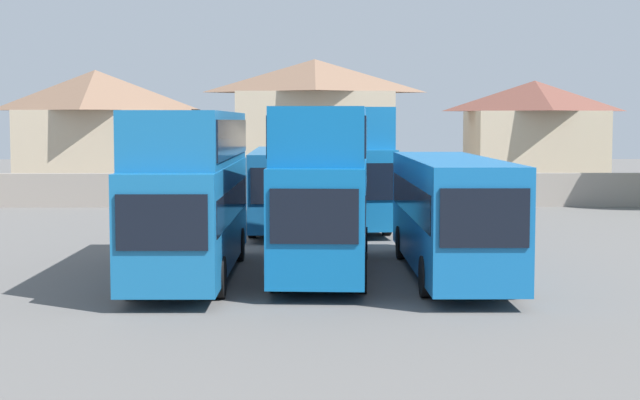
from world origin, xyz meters
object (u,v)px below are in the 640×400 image
at_px(bus_5, 347,160).
at_px(house_terrace_centre, 315,126).
at_px(bus_4, 283,183).
at_px(house_terrace_right, 534,136).
at_px(bus_1, 191,185).
at_px(bus_2, 324,181).
at_px(bus_3, 450,209).
at_px(house_terrace_left, 96,131).

height_order(bus_5, house_terrace_centre, house_terrace_centre).
height_order(bus_4, house_terrace_centre, house_terrace_centre).
height_order(house_terrace_centre, house_terrace_right, house_terrace_centre).
bearing_deg(bus_1, bus_2, 98.28).
xyz_separation_m(bus_3, house_terrace_right, (10.25, 33.20, 1.64)).
bearing_deg(house_terrace_left, bus_3, -62.01).
xyz_separation_m(bus_3, bus_4, (-5.27, 13.23, -0.09)).
height_order(bus_1, bus_5, bus_5).
xyz_separation_m(bus_5, house_terrace_right, (12.70, 19.42, 0.75)).
xyz_separation_m(bus_1, house_terrace_centre, (3.95, 32.03, 1.53)).
bearing_deg(house_terrace_right, house_terrace_left, -178.92).
bearing_deg(bus_4, bus_2, 6.40).
relative_size(bus_1, house_terrace_centre, 1.12).
relative_size(bus_4, house_terrace_left, 1.28).
bearing_deg(bus_4, bus_1, -10.51).
bearing_deg(house_terrace_centre, house_terrace_left, 176.70).
height_order(bus_2, house_terrace_centre, house_terrace_centre).
relative_size(house_terrace_left, house_terrace_right, 1.12).
relative_size(bus_3, house_terrace_right, 1.40).
distance_m(house_terrace_left, house_terrace_right, 27.63).
bearing_deg(house_terrace_left, bus_5, -51.72).
bearing_deg(bus_3, bus_2, -95.73).
height_order(bus_2, house_terrace_left, house_terrace_left).
height_order(bus_2, house_terrace_right, house_terrace_right).
bearing_deg(bus_2, house_terrace_centre, -176.28).
height_order(bus_1, house_terrace_right, house_terrace_right).
bearing_deg(bus_2, bus_1, -78.41).
xyz_separation_m(house_terrace_centre, house_terrace_right, (13.95, 1.31, -0.63)).
xyz_separation_m(bus_2, house_terrace_right, (13.98, 32.80, 0.84)).
relative_size(house_terrace_centre, house_terrace_right, 1.18).
bearing_deg(bus_3, house_terrace_centre, -172.94).
height_order(bus_2, bus_4, bus_2).
distance_m(bus_2, house_terrace_right, 35.67).
relative_size(bus_3, bus_4, 0.98).
xyz_separation_m(bus_1, bus_5, (5.20, 13.91, 0.15)).
bearing_deg(house_terrace_centre, bus_4, -94.81).
relative_size(bus_3, house_terrace_centre, 1.19).
height_order(house_terrace_left, house_terrace_centre, house_terrace_centre).
xyz_separation_m(house_terrace_left, house_terrace_centre, (13.67, -0.79, 0.31)).
relative_size(bus_4, house_terrace_centre, 1.21).
bearing_deg(house_terrace_left, house_terrace_right, 1.08).
bearing_deg(bus_4, house_terrace_right, 141.74).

